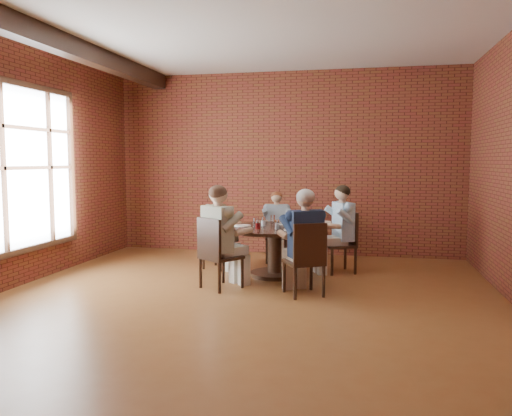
% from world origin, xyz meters
% --- Properties ---
extents(floor, '(7.00, 7.00, 0.00)m').
position_xyz_m(floor, '(0.00, 0.00, 0.00)').
color(floor, brown).
rests_on(floor, ground).
extents(ceiling, '(7.00, 7.00, 0.00)m').
position_xyz_m(ceiling, '(0.00, 0.00, 3.40)').
color(ceiling, silver).
rests_on(ceiling, wall_back).
extents(wall_back, '(7.00, 0.00, 7.00)m').
position_xyz_m(wall_back, '(0.00, 3.50, 1.70)').
color(wall_back, maroon).
rests_on(wall_back, ground).
extents(wall_front, '(7.00, 0.00, 7.00)m').
position_xyz_m(wall_front, '(0.00, -3.50, 1.70)').
color(wall_front, maroon).
rests_on(wall_front, ground).
extents(wall_left, '(0.00, 7.00, 7.00)m').
position_xyz_m(wall_left, '(-3.25, 0.00, 1.70)').
color(wall_left, maroon).
rests_on(wall_left, ground).
extents(ceiling_beam, '(0.22, 6.90, 0.26)m').
position_xyz_m(ceiling_beam, '(-2.45, 0.00, 3.27)').
color(ceiling_beam, black).
rests_on(ceiling_beam, ceiling).
extents(window, '(0.10, 2.16, 2.36)m').
position_xyz_m(window, '(-3.18, 0.40, 1.65)').
color(window, white).
rests_on(window, wall_left).
extents(dining_table, '(1.48, 1.48, 0.75)m').
position_xyz_m(dining_table, '(0.14, 1.58, 0.53)').
color(dining_table, black).
rests_on(dining_table, floor).
extents(chair_a, '(0.59, 0.59, 0.96)m').
position_xyz_m(chair_a, '(1.17, 2.07, 0.52)').
color(chair_a, black).
rests_on(chair_a, floor).
extents(diner_a, '(0.84, 0.78, 1.37)m').
position_xyz_m(diner_a, '(1.09, 2.03, 0.68)').
color(diner_a, teal).
rests_on(diner_a, floor).
extents(chair_b, '(0.42, 0.42, 0.88)m').
position_xyz_m(chair_b, '(-0.01, 2.68, 0.48)').
color(chair_b, black).
rests_on(chair_b, floor).
extents(diner_b, '(0.54, 0.63, 1.22)m').
position_xyz_m(diner_b, '(-0.00, 2.61, 0.61)').
color(diner_b, '#879DAC').
rests_on(diner_b, floor).
extents(chair_c, '(0.51, 0.51, 0.91)m').
position_xyz_m(chair_c, '(-0.92, 1.94, 0.50)').
color(chair_c, black).
rests_on(chair_c, floor).
extents(diner_c, '(0.74, 0.67, 1.28)m').
position_xyz_m(diner_c, '(-0.85, 1.92, 0.64)').
color(diner_c, brown).
rests_on(diner_c, floor).
extents(chair_d, '(0.65, 0.65, 0.98)m').
position_xyz_m(chair_d, '(-0.50, 0.63, 0.53)').
color(chair_d, black).
rests_on(chair_d, floor).
extents(diner_d, '(0.88, 0.91, 1.42)m').
position_xyz_m(diner_d, '(-0.44, 0.71, 0.71)').
color(diner_d, '#BA9E92').
rests_on(diner_d, floor).
extents(chair_e, '(0.61, 0.61, 0.96)m').
position_xyz_m(chair_e, '(0.75, 0.52, 0.52)').
color(chair_e, black).
rests_on(chair_e, floor).
extents(diner_e, '(0.82, 0.87, 1.38)m').
position_xyz_m(diner_e, '(0.70, 0.60, 0.69)').
color(diner_e, '#172541').
rests_on(diner_e, floor).
extents(plate_a, '(0.26, 0.26, 0.01)m').
position_xyz_m(plate_a, '(0.59, 1.66, 0.76)').
color(plate_a, white).
rests_on(plate_a, dining_table).
extents(plate_b, '(0.26, 0.26, 0.01)m').
position_xyz_m(plate_b, '(0.23, 1.96, 0.76)').
color(plate_b, white).
rests_on(plate_b, dining_table).
extents(plate_c, '(0.26, 0.26, 0.01)m').
position_xyz_m(plate_c, '(-0.36, 1.60, 0.76)').
color(plate_c, white).
rests_on(plate_c, dining_table).
extents(plate_d, '(0.26, 0.26, 0.01)m').
position_xyz_m(plate_d, '(0.46, 1.31, 0.76)').
color(plate_d, white).
rests_on(plate_d, dining_table).
extents(glass_a, '(0.07, 0.07, 0.14)m').
position_xyz_m(glass_a, '(0.40, 1.69, 0.82)').
color(glass_a, white).
rests_on(glass_a, dining_table).
extents(glass_b, '(0.07, 0.07, 0.14)m').
position_xyz_m(glass_b, '(0.32, 1.77, 0.82)').
color(glass_b, white).
rests_on(glass_b, dining_table).
extents(glass_c, '(0.07, 0.07, 0.14)m').
position_xyz_m(glass_c, '(0.04, 1.98, 0.82)').
color(glass_c, white).
rests_on(glass_c, dining_table).
extents(glass_d, '(0.07, 0.07, 0.14)m').
position_xyz_m(glass_d, '(-0.04, 1.65, 0.82)').
color(glass_d, white).
rests_on(glass_d, dining_table).
extents(glass_e, '(0.07, 0.07, 0.14)m').
position_xyz_m(glass_e, '(-0.15, 1.54, 0.82)').
color(glass_e, white).
rests_on(glass_e, dining_table).
extents(glass_f, '(0.07, 0.07, 0.14)m').
position_xyz_m(glass_f, '(-0.06, 1.30, 0.82)').
color(glass_f, white).
rests_on(glass_f, dining_table).
extents(glass_g, '(0.07, 0.07, 0.14)m').
position_xyz_m(glass_g, '(0.22, 1.35, 0.82)').
color(glass_g, white).
rests_on(glass_g, dining_table).
extents(glass_h, '(0.07, 0.07, 0.14)m').
position_xyz_m(glass_h, '(0.43, 1.49, 0.82)').
color(glass_h, white).
rests_on(glass_h, dining_table).
extents(smartphone, '(0.11, 0.15, 0.01)m').
position_xyz_m(smartphone, '(0.67, 1.36, 0.75)').
color(smartphone, black).
rests_on(smartphone, dining_table).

